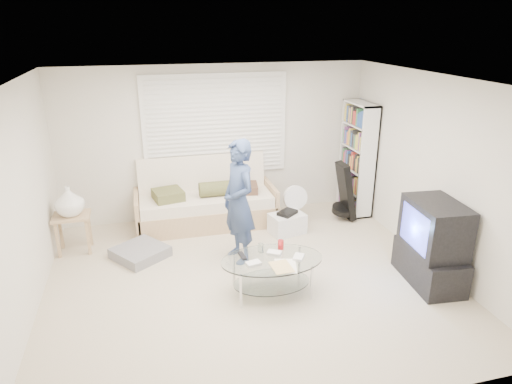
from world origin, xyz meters
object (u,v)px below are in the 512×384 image
object	(u,v)px
futon_sofa	(206,203)
bookshelf	(357,158)
tv_unit	(432,244)
coffee_table	(272,265)

from	to	relation	value
futon_sofa	bookshelf	size ratio (longest dim) A/B	1.18
futon_sofa	bookshelf	distance (m)	2.65
bookshelf	tv_unit	distance (m)	2.43
futon_sofa	bookshelf	bearing A→B (deg)	-1.73
bookshelf	coffee_table	world-z (taller)	bookshelf
coffee_table	bookshelf	bearing A→B (deg)	45.31
bookshelf	futon_sofa	bearing A→B (deg)	178.27
bookshelf	tv_unit	bearing A→B (deg)	-93.00
futon_sofa	coffee_table	distance (m)	2.26
futon_sofa	bookshelf	world-z (taller)	bookshelf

